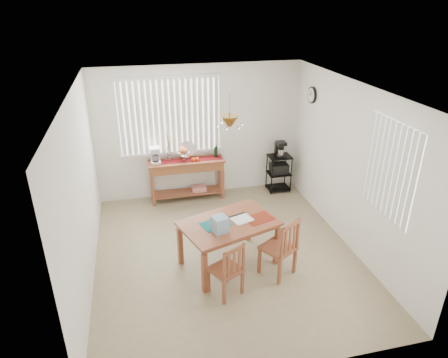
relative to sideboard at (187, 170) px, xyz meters
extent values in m
cube|color=#9C8D6A|center=(0.30, -2.02, -0.62)|extent=(4.00, 4.50, 0.01)
cube|color=white|center=(0.30, 0.28, 0.68)|extent=(4.00, 0.10, 2.60)
cube|color=white|center=(0.30, -4.32, 0.68)|extent=(4.00, 0.10, 2.60)
cube|color=white|center=(-1.75, -2.02, 0.68)|extent=(0.10, 4.50, 2.60)
cube|color=white|center=(2.35, -2.02, 0.68)|extent=(0.10, 4.50, 2.60)
cube|color=white|center=(0.30, -2.02, 2.03)|extent=(4.00, 4.50, 0.10)
cube|color=white|center=(-0.25, 0.22, 1.03)|extent=(1.90, 0.01, 1.40)
cube|color=white|center=(-1.15, 0.21, 1.03)|extent=(0.07, 0.03, 1.40)
cube|color=white|center=(-1.05, 0.21, 1.03)|extent=(0.07, 0.03, 1.40)
cube|color=white|center=(-0.94, 0.21, 1.03)|extent=(0.07, 0.03, 1.40)
cube|color=white|center=(-0.84, 0.21, 1.03)|extent=(0.07, 0.03, 1.40)
cube|color=white|center=(-0.73, 0.21, 1.03)|extent=(0.07, 0.03, 1.40)
cube|color=white|center=(-0.62, 0.21, 1.03)|extent=(0.07, 0.03, 1.40)
cube|color=white|center=(-0.52, 0.21, 1.03)|extent=(0.07, 0.03, 1.40)
cube|color=white|center=(-0.41, 0.21, 1.03)|extent=(0.07, 0.03, 1.40)
cube|color=white|center=(-0.31, 0.21, 1.03)|extent=(0.07, 0.03, 1.40)
cube|color=white|center=(-0.20, 0.21, 1.03)|extent=(0.07, 0.03, 1.40)
cube|color=white|center=(-0.10, 0.21, 1.03)|extent=(0.07, 0.03, 1.40)
cube|color=white|center=(0.01, 0.21, 1.03)|extent=(0.07, 0.03, 1.40)
cube|color=white|center=(0.11, 0.21, 1.03)|extent=(0.07, 0.03, 1.40)
cube|color=white|center=(0.22, 0.21, 1.03)|extent=(0.07, 0.03, 1.40)
cube|color=white|center=(0.33, 0.21, 1.03)|extent=(0.07, 0.03, 1.40)
cube|color=white|center=(0.43, 0.21, 1.03)|extent=(0.07, 0.03, 1.40)
cube|color=white|center=(0.54, 0.21, 1.03)|extent=(0.07, 0.03, 1.40)
cube|color=white|center=(0.64, 0.21, 1.03)|extent=(0.07, 0.03, 1.40)
cube|color=white|center=(-0.25, 0.20, 0.30)|extent=(1.98, 0.06, 0.06)
cube|color=white|center=(-0.25, 0.20, 1.76)|extent=(1.98, 0.06, 0.06)
cube|color=white|center=(2.29, -2.92, 1.03)|extent=(0.01, 1.10, 1.30)
cube|color=white|center=(2.28, -3.42, 1.03)|extent=(0.03, 0.07, 1.30)
cube|color=white|center=(2.28, -3.31, 1.03)|extent=(0.03, 0.07, 1.30)
cube|color=white|center=(2.28, -3.20, 1.03)|extent=(0.03, 0.07, 1.30)
cube|color=white|center=(2.28, -3.09, 1.03)|extent=(0.03, 0.07, 1.30)
cube|color=white|center=(2.28, -2.98, 1.03)|extent=(0.03, 0.07, 1.30)
cube|color=white|center=(2.28, -2.87, 1.03)|extent=(0.03, 0.07, 1.30)
cube|color=white|center=(2.28, -2.76, 1.03)|extent=(0.03, 0.07, 1.30)
cube|color=white|center=(2.28, -2.65, 1.03)|extent=(0.03, 0.07, 1.30)
cube|color=white|center=(2.28, -2.54, 1.03)|extent=(0.03, 0.07, 1.30)
cube|color=white|center=(2.28, -2.43, 1.03)|extent=(0.03, 0.07, 1.30)
cylinder|color=black|center=(2.27, -0.47, 1.46)|extent=(0.04, 0.30, 0.30)
cylinder|color=white|center=(2.25, -0.47, 1.46)|extent=(0.01, 0.25, 0.25)
cylinder|color=olive|center=(0.28, -2.27, 1.81)|extent=(0.01, 0.01, 0.34)
cone|color=olive|center=(0.28, -2.27, 1.63)|extent=(0.24, 0.24, 0.14)
sphere|color=white|center=(0.44, -2.27, 1.57)|extent=(0.05, 0.05, 0.05)
sphere|color=white|center=(0.36, -2.13, 1.57)|extent=(0.05, 0.05, 0.05)
sphere|color=white|center=(0.20, -2.13, 1.57)|extent=(0.05, 0.05, 0.05)
sphere|color=white|center=(0.12, -2.27, 1.57)|extent=(0.05, 0.05, 0.05)
sphere|color=white|center=(0.20, -2.41, 1.57)|extent=(0.05, 0.05, 0.05)
sphere|color=white|center=(0.36, -2.41, 1.57)|extent=(0.05, 0.05, 0.05)
cube|color=brown|center=(-0.01, 0.00, 0.19)|extent=(1.46, 0.41, 0.04)
cube|color=brown|center=(-0.01, 0.00, 0.09)|extent=(1.41, 0.37, 0.15)
cube|color=brown|center=(-0.69, -0.16, -0.30)|extent=(0.05, 0.05, 0.63)
cube|color=brown|center=(0.68, -0.16, -0.30)|extent=(0.05, 0.05, 0.63)
cube|color=brown|center=(-0.69, 0.16, -0.30)|extent=(0.05, 0.05, 0.63)
cube|color=brown|center=(0.68, 0.16, -0.30)|extent=(0.05, 0.05, 0.63)
cube|color=brown|center=(-0.01, 0.00, -0.48)|extent=(1.35, 0.36, 0.03)
cube|color=red|center=(0.22, 0.00, -0.42)|extent=(0.27, 0.20, 0.09)
cube|color=maroon|center=(-0.01, 0.00, 0.21)|extent=(1.39, 0.23, 0.01)
cube|color=white|center=(-0.59, 0.00, 0.23)|extent=(0.18, 0.22, 0.05)
cube|color=white|center=(-0.59, 0.07, 0.34)|extent=(0.18, 0.07, 0.27)
cube|color=white|center=(-0.59, -0.02, 0.49)|extent=(0.18, 0.20, 0.06)
cylinder|color=white|center=(-0.59, -0.03, 0.31)|extent=(0.12, 0.12, 0.12)
cylinder|color=white|center=(-0.05, -0.02, 0.25)|extent=(0.05, 0.05, 0.09)
cone|color=white|center=(-0.05, -0.02, 0.34)|extent=(0.24, 0.24, 0.08)
sphere|color=#B22217|center=(-0.01, -0.02, 0.42)|extent=(0.07, 0.07, 0.07)
sphere|color=#B22217|center=(-0.04, 0.03, 0.42)|extent=(0.07, 0.07, 0.07)
sphere|color=#B22217|center=(-0.09, 0.01, 0.42)|extent=(0.07, 0.07, 0.07)
sphere|color=#B22217|center=(-0.09, -0.05, 0.42)|extent=(0.07, 0.07, 0.07)
sphere|color=#B22217|center=(-0.04, -0.06, 0.42)|extent=(0.07, 0.07, 0.07)
sphere|color=#FA490D|center=(0.12, -0.07, 0.24)|extent=(0.07, 0.07, 0.07)
sphere|color=#FA490D|center=(0.19, -0.07, 0.24)|extent=(0.07, 0.07, 0.07)
cylinder|color=silver|center=(0.04, 0.17, 0.37)|extent=(0.33, 0.08, 0.32)
cylinder|color=white|center=(-0.33, 0.05, 0.27)|extent=(0.07, 0.07, 0.13)
cylinder|color=#4C3823|center=(-0.33, 0.05, 0.54)|extent=(0.08, 0.04, 0.41)
cylinder|color=#4C3823|center=(-0.33, 0.05, 0.56)|extent=(0.12, 0.06, 0.44)
cylinder|color=#4C3823|center=(-0.33, 0.05, 0.52)|extent=(0.16, 0.07, 0.33)
cylinder|color=#4C3823|center=(-0.33, 0.05, 0.58)|extent=(0.05, 0.02, 0.50)
cylinder|color=#4C3823|center=(-0.33, 0.05, 0.51)|extent=(0.20, 0.09, 0.28)
cylinder|color=black|center=(0.58, 0.05, 0.31)|extent=(0.07, 0.07, 0.21)
cylinder|color=black|center=(0.58, 0.05, 0.45)|extent=(0.03, 0.03, 0.07)
cylinder|color=black|center=(1.68, -0.22, -0.23)|extent=(0.02, 0.02, 0.77)
cylinder|color=black|center=(2.09, -0.22, -0.23)|extent=(0.02, 0.02, 0.77)
cylinder|color=black|center=(1.68, 0.11, -0.23)|extent=(0.02, 0.02, 0.77)
cylinder|color=black|center=(2.09, 0.11, -0.23)|extent=(0.02, 0.02, 0.77)
cube|color=black|center=(1.89, -0.06, 0.14)|extent=(0.45, 0.36, 0.03)
cube|color=black|center=(1.89, -0.06, -0.23)|extent=(0.45, 0.36, 0.02)
cube|color=black|center=(1.89, -0.06, -0.56)|extent=(0.45, 0.36, 0.02)
cube|color=black|center=(1.89, -0.06, -0.12)|extent=(0.34, 0.27, 0.20)
cube|color=black|center=(1.89, -0.07, 0.17)|extent=(0.18, 0.22, 0.05)
cube|color=black|center=(1.89, 0.00, 0.28)|extent=(0.18, 0.07, 0.27)
cube|color=black|center=(1.89, -0.07, 0.43)|extent=(0.18, 0.20, 0.06)
cylinder|color=silver|center=(1.89, -0.08, 0.25)|extent=(0.12, 0.12, 0.12)
cube|color=brown|center=(0.28, -2.27, 0.09)|extent=(1.56, 1.26, 0.04)
cube|color=brown|center=(0.28, -2.27, 0.04)|extent=(1.44, 1.13, 0.06)
cube|color=brown|center=(-0.19, -2.82, -0.30)|extent=(0.09, 0.09, 0.63)
cube|color=brown|center=(0.99, -2.43, -0.30)|extent=(0.09, 0.09, 0.63)
cube|color=brown|center=(-0.43, -2.10, -0.30)|extent=(0.09, 0.09, 0.63)
cube|color=brown|center=(0.75, -1.71, -0.30)|extent=(0.09, 0.09, 0.63)
cube|color=#156F76|center=(0.08, -2.28, 0.11)|extent=(0.48, 0.40, 0.01)
cube|color=maroon|center=(0.74, -2.27, 0.11)|extent=(0.48, 0.40, 0.01)
cube|color=white|center=(0.48, -2.25, 0.12)|extent=(0.35, 0.31, 0.02)
cube|color=black|center=(0.44, -2.13, 0.13)|extent=(0.29, 0.12, 0.03)
cube|color=#7FA0B9|center=(0.10, -2.48, 0.23)|extent=(0.25, 0.25, 0.23)
cube|color=brown|center=(0.08, -2.90, -0.23)|extent=(0.51, 0.51, 0.04)
cube|color=brown|center=(0.15, -2.68, -0.43)|extent=(0.05, 0.05, 0.37)
cube|color=brown|center=(-0.14, -2.83, -0.43)|extent=(0.05, 0.05, 0.37)
cube|color=brown|center=(0.30, -2.97, -0.43)|extent=(0.05, 0.05, 0.37)
cube|color=brown|center=(0.01, -3.12, -0.43)|extent=(0.05, 0.05, 0.37)
cube|color=brown|center=(0.31, -2.98, 0.00)|extent=(0.04, 0.04, 0.42)
cube|color=brown|center=(0.02, -3.13, 0.00)|extent=(0.04, 0.04, 0.42)
cube|color=brown|center=(0.16, -3.05, 0.18)|extent=(0.32, 0.18, 0.05)
cube|color=brown|center=(0.24, -3.01, -0.02)|extent=(0.04, 0.03, 0.33)
cube|color=brown|center=(0.16, -3.05, -0.02)|extent=(0.04, 0.03, 0.33)
cube|color=brown|center=(0.08, -3.09, -0.02)|extent=(0.04, 0.03, 0.33)
cube|color=brown|center=(0.92, -2.64, -0.18)|extent=(0.59, 0.59, 0.04)
cube|color=brown|center=(0.97, -2.39, -0.41)|extent=(0.06, 0.06, 0.42)
cube|color=brown|center=(0.67, -2.59, -0.41)|extent=(0.06, 0.06, 0.42)
cube|color=brown|center=(1.17, -2.70, -0.41)|extent=(0.06, 0.06, 0.42)
cube|color=brown|center=(0.86, -2.90, -0.41)|extent=(0.06, 0.06, 0.42)
cube|color=brown|center=(1.18, -2.71, 0.07)|extent=(0.05, 0.05, 0.47)
cube|color=brown|center=(0.87, -2.91, 0.07)|extent=(0.05, 0.05, 0.47)
cube|color=brown|center=(1.02, -2.81, 0.27)|extent=(0.34, 0.23, 0.06)
cube|color=brown|center=(1.11, -2.75, 0.05)|extent=(0.05, 0.04, 0.37)
cube|color=brown|center=(1.02, -2.81, 0.05)|extent=(0.05, 0.04, 0.37)
cube|color=brown|center=(0.94, -2.86, 0.05)|extent=(0.05, 0.04, 0.37)
camera|label=1|loc=(-0.92, -7.12, 3.13)|focal=32.00mm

